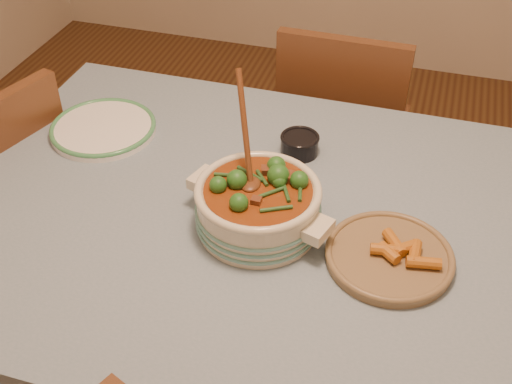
# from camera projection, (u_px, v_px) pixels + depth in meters

# --- Properties ---
(dining_table) EXTENTS (1.68, 1.08, 0.76)m
(dining_table) POSITION_uv_depth(u_px,v_px,m) (304.00, 253.00, 1.50)
(dining_table) COLOR brown
(dining_table) RESTS_ON floor
(stew_casserole) EXTENTS (0.35, 0.33, 0.33)m
(stew_casserole) POSITION_uv_depth(u_px,v_px,m) (258.00, 203.00, 1.39)
(stew_casserole) COLOR beige
(stew_casserole) RESTS_ON dining_table
(white_plate) EXTENTS (0.31, 0.31, 0.02)m
(white_plate) POSITION_uv_depth(u_px,v_px,m) (103.00, 128.00, 1.71)
(white_plate) COLOR white
(white_plate) RESTS_ON dining_table
(condiment_bowl) EXTENTS (0.10, 0.10, 0.05)m
(condiment_bowl) POSITION_uv_depth(u_px,v_px,m) (300.00, 143.00, 1.63)
(condiment_bowl) COLOR black
(condiment_bowl) RESTS_ON dining_table
(fried_plate) EXTENTS (0.34, 0.34, 0.05)m
(fried_plate) POSITION_uv_depth(u_px,v_px,m) (390.00, 255.00, 1.34)
(fried_plate) COLOR olive
(fried_plate) RESTS_ON dining_table
(chair_far) EXTENTS (0.42, 0.42, 0.88)m
(chair_far) POSITION_uv_depth(u_px,v_px,m) (342.00, 127.00, 2.20)
(chair_far) COLOR brown
(chair_far) RESTS_ON floor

